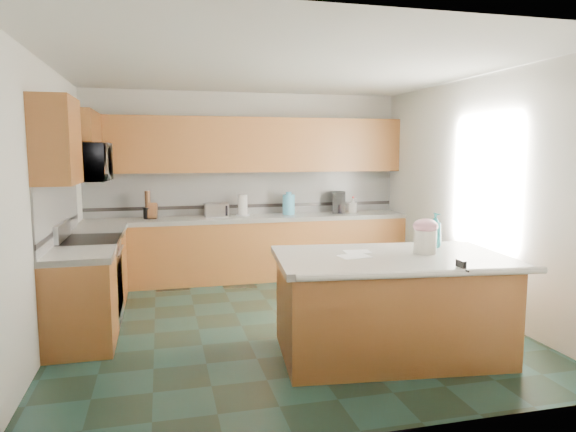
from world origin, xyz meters
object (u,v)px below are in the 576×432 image
object	(u,v)px
toaster_oven	(217,210)
island_base	(390,308)
soap_bottle_island	(435,230)
knife_block	(153,211)
coffee_maker	(339,202)
treat_jar	(425,242)
island_top	(391,258)

from	to	relation	value
toaster_oven	island_base	bearing A→B (deg)	-69.03
soap_bottle_island	knife_block	distance (m)	3.93
soap_bottle_island	coffee_maker	size ratio (longest dim) A/B	1.05
soap_bottle_island	toaster_oven	world-z (taller)	soap_bottle_island
coffee_maker	knife_block	bearing A→B (deg)	-160.59
soap_bottle_island	coffee_maker	distance (m)	2.89
island_base	toaster_oven	world-z (taller)	toaster_oven
treat_jar	knife_block	size ratio (longest dim) A/B	1.00
island_base	coffee_maker	world-z (taller)	coffee_maker
toaster_oven	coffee_maker	size ratio (longest dim) A/B	1.03
island_base	treat_jar	size ratio (longest dim) A/B	9.05
island_base	knife_block	size ratio (longest dim) A/B	9.07
island_base	soap_bottle_island	world-z (taller)	soap_bottle_island
island_base	coffee_maker	bearing A→B (deg)	85.20
toaster_oven	coffee_maker	bearing A→B (deg)	0.41
island_top	soap_bottle_island	xyz separation A→B (m)	(0.58, 0.26, 0.20)
knife_block	toaster_oven	size ratio (longest dim) A/B	0.66
toaster_oven	island_top	bearing A→B (deg)	-69.03
island_top	soap_bottle_island	size ratio (longest dim) A/B	6.13
island_base	island_top	size ratio (longest dim) A/B	0.95
island_top	toaster_oven	size ratio (longest dim) A/B	6.26
treat_jar	soap_bottle_island	world-z (taller)	soap_bottle_island
island_top	knife_block	xyz separation A→B (m)	(-2.11, 3.12, 0.14)
island_base	toaster_oven	distance (m)	3.40
knife_block	toaster_oven	distance (m)	0.88
island_base	treat_jar	bearing A→B (deg)	8.55
island_top	knife_block	distance (m)	3.77
coffee_maker	soap_bottle_island	bearing A→B (deg)	-72.11
island_base	toaster_oven	xyz separation A→B (m)	(-1.23, 3.12, 0.58)
island_top	island_base	bearing A→B (deg)	6.44
soap_bottle_island	toaster_oven	xyz separation A→B (m)	(-1.81, 2.86, -0.07)
toaster_oven	soap_bottle_island	bearing A→B (deg)	-58.22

